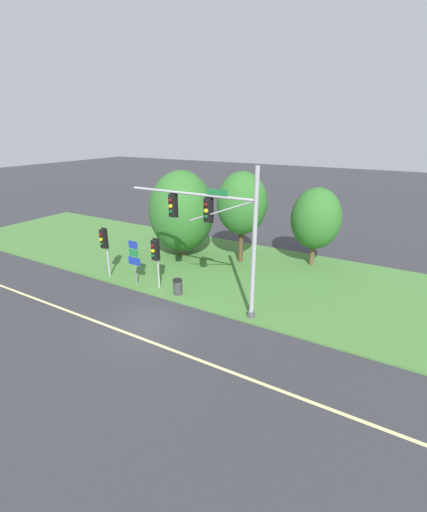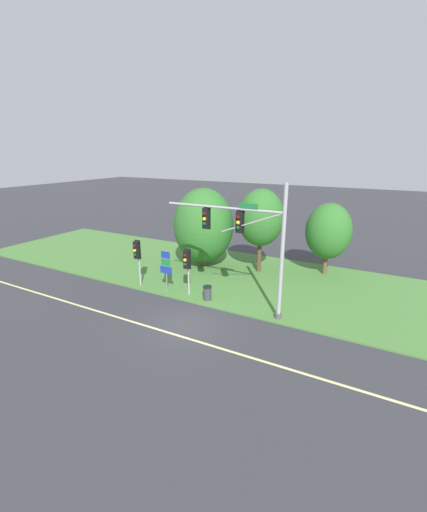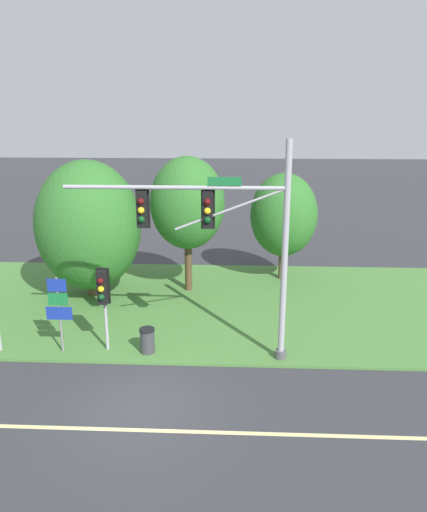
{
  "view_description": "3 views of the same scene",
  "coord_description": "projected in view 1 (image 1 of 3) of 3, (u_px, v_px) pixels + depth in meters",
  "views": [
    {
      "loc": [
        10.48,
        -11.38,
        9.28
      ],
      "look_at": [
        1.56,
        4.09,
        2.59
      ],
      "focal_mm": 24.0,
      "sensor_mm": 36.0,
      "label": 1
    },
    {
      "loc": [
        9.69,
        -14.21,
        9.33
      ],
      "look_at": [
        -0.06,
        3.49,
        3.03
      ],
      "focal_mm": 24.0,
      "sensor_mm": 36.0,
      "label": 2
    },
    {
      "loc": [
        2.79,
        -13.07,
        8.6
      ],
      "look_at": [
        1.96,
        4.39,
        3.46
      ],
      "focal_mm": 35.0,
      "sensor_mm": 36.0,
      "label": 3
    }
  ],
  "objects": [
    {
      "name": "pedestrian_signal_further_along",
      "position": [
        155.0,
        253.0,
        20.09
      ],
      "size": [
        0.46,
        0.55,
        3.17
      ],
      "color": "#9EA0A5",
      "rests_on": "grass_verge"
    },
    {
      "name": "pedestrian_signal_near_kerb",
      "position": [
        104.0,
        242.0,
        21.68
      ],
      "size": [
        0.46,
        0.55,
        3.31
      ],
      "color": "#9EA0A5",
      "rests_on": "grass_verge"
    },
    {
      "name": "tree_nearest_road",
      "position": [
        182.0,
        212.0,
        25.38
      ],
      "size": [
        4.82,
        4.82,
        6.39
      ],
      "color": "brown",
      "rests_on": "grass_verge"
    },
    {
      "name": "tree_left_of_mast",
      "position": [
        242.0,
        204.0,
        23.69
      ],
      "size": [
        3.5,
        3.5,
        6.49
      ],
      "color": "#4C3823",
      "rests_on": "grass_verge"
    },
    {
      "name": "tree_behind_signpost",
      "position": [
        316.0,
        219.0,
        23.39
      ],
      "size": [
        3.39,
        3.39,
        5.5
      ],
      "color": "brown",
      "rests_on": "grass_verge"
    },
    {
      "name": "route_sign_post",
      "position": [
        134.0,
        257.0,
        20.9
      ],
      "size": [
        0.94,
        0.08,
        2.87
      ],
      "color": "slate",
      "rests_on": "grass_verge"
    },
    {
      "name": "trash_bin",
      "position": [
        178.0,
        287.0,
        20.02
      ],
      "size": [
        0.56,
        0.56,
        0.93
      ],
      "color": "#38383D",
      "rests_on": "grass_verge"
    },
    {
      "name": "ground_plane",
      "position": [
        147.0,
        323.0,
        17.39
      ],
      "size": [
        160.0,
        160.0,
        0.0
      ],
      "primitive_type": "plane",
      "color": "#333338"
    },
    {
      "name": "grass_verge",
      "position": [
        224.0,
        268.0,
        24.06
      ],
      "size": [
        48.0,
        11.5,
        0.1
      ],
      "primitive_type": "cube",
      "color": "#477A38",
      "rests_on": "ground"
    },
    {
      "name": "lane_stripe",
      "position": [
        130.0,
        334.0,
        16.41
      ],
      "size": [
        36.0,
        0.16,
        0.01
      ],
      "primitive_type": "cube",
      "color": "beige",
      "rests_on": "ground"
    },
    {
      "name": "traffic_signal_mast",
      "position": [
        218.0,
        226.0,
        17.07
      ],
      "size": [
        7.54,
        0.49,
        7.64
      ],
      "color": "#9EA0A5",
      "rests_on": "grass_verge"
    }
  ]
}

